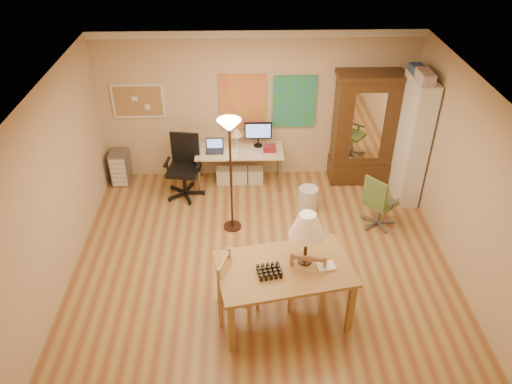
{
  "coord_description": "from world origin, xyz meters",
  "views": [
    {
      "loc": [
        -0.25,
        -5.58,
        4.99
      ],
      "look_at": [
        -0.08,
        0.3,
        1.03
      ],
      "focal_mm": 35.0,
      "sensor_mm": 36.0,
      "label": 1
    }
  ],
  "objects_px": {
    "dining_table": "(293,256)",
    "bookshelf": "(411,140)",
    "armoire": "(363,136)",
    "office_chair_green": "(377,212)",
    "office_chair_black": "(185,180)",
    "computer_desk": "(241,163)"
  },
  "relations": [
    {
      "from": "dining_table",
      "to": "bookshelf",
      "type": "distance_m",
      "value": 3.51
    },
    {
      "from": "armoire",
      "to": "bookshelf",
      "type": "bearing_deg",
      "value": -38.32
    },
    {
      "from": "dining_table",
      "to": "office_chair_green",
      "type": "height_order",
      "value": "dining_table"
    },
    {
      "from": "dining_table",
      "to": "bookshelf",
      "type": "xyz_separation_m",
      "value": [
        2.22,
        2.72,
        0.1
      ]
    },
    {
      "from": "office_chair_black",
      "to": "computer_desk",
      "type": "bearing_deg",
      "value": 19.49
    },
    {
      "from": "computer_desk",
      "to": "office_chair_green",
      "type": "height_order",
      "value": "computer_desk"
    },
    {
      "from": "dining_table",
      "to": "computer_desk",
      "type": "relative_size",
      "value": 1.17
    },
    {
      "from": "dining_table",
      "to": "office_chair_black",
      "type": "distance_m",
      "value": 3.32
    },
    {
      "from": "dining_table",
      "to": "armoire",
      "type": "distance_m",
      "value": 3.6
    },
    {
      "from": "bookshelf",
      "to": "armoire",
      "type": "bearing_deg",
      "value": 141.68
    },
    {
      "from": "dining_table",
      "to": "armoire",
      "type": "relative_size",
      "value": 0.88
    },
    {
      "from": "computer_desk",
      "to": "bookshelf",
      "type": "relative_size",
      "value": 0.71
    },
    {
      "from": "dining_table",
      "to": "office_chair_green",
      "type": "distance_m",
      "value": 2.52
    },
    {
      "from": "armoire",
      "to": "bookshelf",
      "type": "distance_m",
      "value": 0.89
    },
    {
      "from": "office_chair_green",
      "to": "armoire",
      "type": "height_order",
      "value": "armoire"
    },
    {
      "from": "computer_desk",
      "to": "office_chair_black",
      "type": "height_order",
      "value": "computer_desk"
    },
    {
      "from": "office_chair_green",
      "to": "bookshelf",
      "type": "height_order",
      "value": "bookshelf"
    },
    {
      "from": "office_chair_green",
      "to": "office_chair_black",
      "type": "bearing_deg",
      "value": 162.65
    },
    {
      "from": "dining_table",
      "to": "armoire",
      "type": "height_order",
      "value": "armoire"
    },
    {
      "from": "dining_table",
      "to": "office_chair_black",
      "type": "bearing_deg",
      "value": 119.65
    },
    {
      "from": "computer_desk",
      "to": "dining_table",
      "type": "bearing_deg",
      "value": -78.96
    },
    {
      "from": "office_chair_green",
      "to": "armoire",
      "type": "relative_size",
      "value": 0.45
    }
  ]
}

